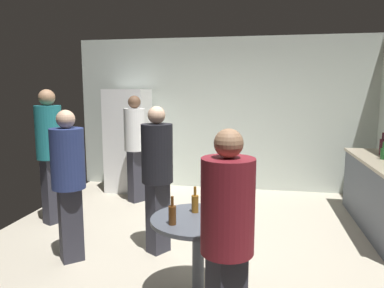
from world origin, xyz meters
TOP-DOWN VIEW (x-y plane):
  - ground_plane at (0.00, 0.00)m, footprint 5.20×5.20m
  - wall_back at (0.00, 2.63)m, footprint 5.32×0.06m
  - refrigerator at (-1.63, 2.20)m, footprint 0.70×0.68m
  - wine_bottle_on_counter at (2.33, 1.44)m, footprint 0.08×0.08m
  - beer_bottle_on_counter at (2.23, 1.08)m, footprint 0.06×0.06m
  - foreground_table at (0.17, -1.05)m, footprint 0.80×0.80m
  - beer_bottle_amber at (0.12, -0.92)m, footprint 0.06×0.06m
  - beer_bottle_brown at (-0.01, -1.24)m, footprint 0.06×0.06m
  - plastic_cup_blue at (0.26, -0.99)m, footprint 0.08×0.08m
  - person_in_black_shirt at (-0.42, -0.19)m, footprint 0.47×0.47m
  - person_in_white_shirt at (-1.27, 1.53)m, footprint 0.47×0.47m
  - person_in_maroon_shirt at (0.47, -1.73)m, footprint 0.48×0.48m
  - person_in_teal_shirt at (-2.07, 0.42)m, footprint 0.46×0.46m
  - person_in_navy_shirt at (-1.27, -0.56)m, footprint 0.48×0.48m

SIDE VIEW (x-z plane):
  - ground_plane at x=0.00m, z-range -0.10..0.00m
  - foreground_table at x=0.17m, z-range 0.26..1.00m
  - plastic_cup_blue at x=0.26m, z-range 0.73..0.85m
  - beer_bottle_amber at x=0.12m, z-range 0.70..0.93m
  - beer_bottle_brown at x=-0.01m, z-range 0.70..0.93m
  - refrigerator at x=-1.63m, z-range 0.00..1.80m
  - person_in_maroon_shirt at x=0.47m, z-range 0.13..1.69m
  - person_in_navy_shirt at x=-1.27m, z-range 0.13..1.73m
  - person_in_black_shirt at x=-0.42m, z-range 0.14..1.76m
  - beer_bottle_on_counter at x=2.23m, z-range 0.87..1.10m
  - person_in_white_shirt at x=-1.27m, z-range 0.15..1.85m
  - wine_bottle_on_counter at x=2.33m, z-range 0.86..1.17m
  - person_in_teal_shirt at x=-2.07m, z-range 0.16..1.96m
  - wall_back at x=0.00m, z-range 0.00..2.70m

